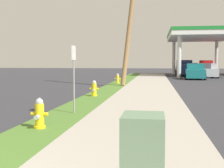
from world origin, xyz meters
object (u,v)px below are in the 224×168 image
at_px(fire_hydrant_nearest, 39,115).
at_px(truck_red_at_forecourt, 206,68).
at_px(car_teal_by_far_pump, 195,72).
at_px(fire_hydrant_third, 118,79).
at_px(car_silver_by_near_pump, 208,71).
at_px(utility_pole_midground, 131,11).
at_px(street_sign_post, 74,65).
at_px(truck_navy_on_apron, 184,69).
at_px(fire_hydrant_second, 94,89).
at_px(utility_cabinet, 143,162).

relative_size(fire_hydrant_nearest, truck_red_at_forecourt, 0.13).
bearing_deg(car_teal_by_far_pump, truck_red_at_forecourt, 76.57).
relative_size(fire_hydrant_third, car_silver_by_near_pump, 0.16).
distance_m(utility_pole_midground, street_sign_post, 12.28).
relative_size(car_silver_by_near_pump, truck_navy_on_apron, 0.84).
bearing_deg(fire_hydrant_nearest, utility_pole_midground, 85.48).
bearing_deg(truck_red_at_forecourt, utility_pole_midground, -110.16).
distance_m(street_sign_post, car_silver_by_near_pump, 27.11).
bearing_deg(fire_hydrant_third, car_silver_by_near_pump, 54.98).
height_order(car_silver_by_near_pump, truck_red_at_forecourt, truck_red_at_forecourt).
height_order(car_silver_by_near_pump, car_teal_by_far_pump, same).
relative_size(street_sign_post, truck_red_at_forecourt, 0.38).
bearing_deg(car_silver_by_near_pump, truck_navy_on_apron, 124.68).
xyz_separation_m(fire_hydrant_third, car_silver_by_near_pump, (8.64, 12.33, 0.28)).
bearing_deg(car_teal_by_far_pump, car_silver_by_near_pump, 62.14).
distance_m(fire_hydrant_second, car_silver_by_near_pump, 22.71).
xyz_separation_m(fire_hydrant_second, car_silver_by_near_pump, (8.67, 20.99, 0.28)).
xyz_separation_m(utility_cabinet, truck_red_at_forecourt, (7.31, 41.63, 0.33)).
xyz_separation_m(fire_hydrant_second, utility_pole_midground, (1.19, 6.91, 4.79)).
bearing_deg(utility_pole_midground, car_teal_by_far_pump, 61.99).
bearing_deg(fire_hydrant_nearest, fire_hydrant_third, 90.23).
height_order(fire_hydrant_nearest, utility_pole_midground, utility_pole_midground).
relative_size(fire_hydrant_nearest, car_teal_by_far_pump, 0.16).
distance_m(fire_hydrant_third, truck_navy_on_apron, 16.87).
height_order(street_sign_post, truck_red_at_forecourt, street_sign_post).
xyz_separation_m(utility_cabinet, car_teal_by_far_pump, (4.07, 28.06, 0.13)).
distance_m(car_teal_by_far_pump, truck_red_at_forecourt, 13.95).
distance_m(utility_cabinet, street_sign_post, 6.35).
bearing_deg(car_silver_by_near_pump, street_sign_post, -107.91).
bearing_deg(fire_hydrant_third, fire_hydrant_nearest, -89.77).
bearing_deg(car_teal_by_far_pump, fire_hydrant_third, -127.56).
height_order(fire_hydrant_nearest, car_teal_by_far_pump, car_teal_by_far_pump).
xyz_separation_m(utility_cabinet, truck_navy_on_apron, (3.65, 34.83, 0.33)).
bearing_deg(car_silver_by_near_pump, truck_red_at_forecourt, 82.14).
distance_m(fire_hydrant_second, street_sign_post, 4.95).
relative_size(car_silver_by_near_pump, car_teal_by_far_pump, 1.00).
xyz_separation_m(street_sign_post, car_teal_by_far_pump, (6.48, 22.28, -0.91)).
xyz_separation_m(fire_hydrant_nearest, truck_navy_on_apron, (6.31, 31.31, 0.47)).
bearing_deg(utility_cabinet, fire_hydrant_nearest, 127.05).
height_order(fire_hydrant_third, street_sign_post, street_sign_post).
relative_size(fire_hydrant_nearest, truck_navy_on_apron, 0.14).
height_order(street_sign_post, truck_navy_on_apron, street_sign_post).
height_order(utility_cabinet, street_sign_post, street_sign_post).
bearing_deg(car_silver_by_near_pump, fire_hydrant_nearest, -107.02).
distance_m(fire_hydrant_nearest, fire_hydrant_second, 7.04).
xyz_separation_m(fire_hydrant_nearest, car_teal_by_far_pump, (6.73, 24.53, 0.28)).
bearing_deg(truck_navy_on_apron, street_sign_post, -101.79).
bearing_deg(truck_navy_on_apron, fire_hydrant_third, -112.22).
height_order(fire_hydrant_nearest, fire_hydrant_second, same).
bearing_deg(truck_red_at_forecourt, fire_hydrant_third, -114.12).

